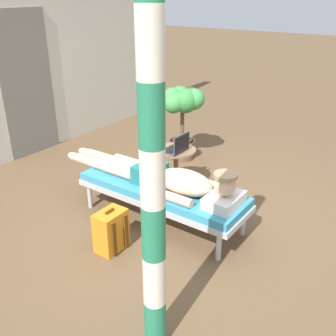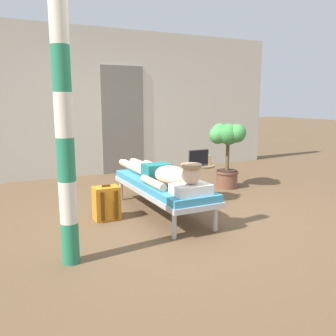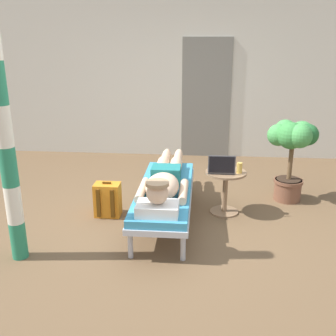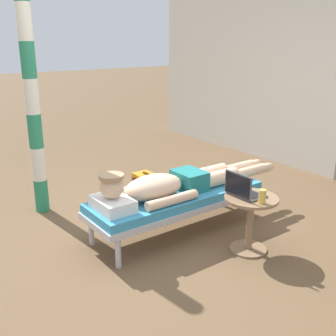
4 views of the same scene
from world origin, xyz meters
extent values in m
plane|color=brown|center=(0.00, 0.00, 0.00)|extent=(40.00, 40.00, 0.00)
cube|color=beige|center=(-0.13, 2.95, 1.35)|extent=(7.60, 0.20, 2.70)
cube|color=slate|center=(0.33, 2.84, 1.02)|extent=(0.84, 0.03, 2.04)
cylinder|color=#B7B7BC|center=(-0.38, 0.96, 0.14)|extent=(0.05, 0.05, 0.28)
cylinder|color=#B7B7BC|center=(0.12, 0.96, 0.14)|extent=(0.05, 0.05, 0.28)
cylinder|color=#B7B7BC|center=(-0.38, -0.68, 0.14)|extent=(0.05, 0.05, 0.28)
cylinder|color=#B7B7BC|center=(0.12, -0.68, 0.14)|extent=(0.05, 0.05, 0.28)
cube|color=#B7B7BC|center=(-0.13, 0.14, 0.31)|extent=(0.60, 1.84, 0.06)
cube|color=teal|center=(-0.13, 0.14, 0.38)|extent=(0.58, 1.80, 0.08)
cube|color=white|center=(-0.13, -0.58, 0.47)|extent=(0.40, 0.28, 0.11)
sphere|color=beige|center=(-0.13, -0.58, 0.64)|extent=(0.21, 0.21, 0.21)
cylinder|color=tan|center=(-0.13, -0.58, 0.73)|extent=(0.22, 0.22, 0.03)
ellipsoid|color=beige|center=(-0.13, -0.14, 0.54)|extent=(0.35, 0.60, 0.23)
cylinder|color=beige|center=(-0.35, -0.09, 0.46)|extent=(0.09, 0.55, 0.09)
cylinder|color=beige|center=(0.09, -0.09, 0.46)|extent=(0.09, 0.55, 0.09)
cube|color=#1E7272|center=(-0.13, 0.29, 0.52)|extent=(0.33, 0.26, 0.19)
cylinder|color=beige|center=(-0.22, 0.63, 0.49)|extent=(0.15, 0.42, 0.15)
cylinder|color=beige|center=(-0.22, 1.06, 0.47)|extent=(0.11, 0.44, 0.11)
ellipsoid|color=beige|center=(-0.22, 1.35, 0.47)|extent=(0.09, 0.20, 0.10)
cylinder|color=beige|center=(-0.05, 0.63, 0.49)|extent=(0.15, 0.42, 0.15)
cylinder|color=beige|center=(-0.05, 1.06, 0.47)|extent=(0.11, 0.44, 0.11)
ellipsoid|color=beige|center=(-0.05, 1.35, 0.47)|extent=(0.09, 0.20, 0.10)
cylinder|color=#8C6B4C|center=(0.56, 0.44, 0.01)|extent=(0.34, 0.34, 0.02)
cylinder|color=#8C6B4C|center=(0.56, 0.44, 0.26)|extent=(0.06, 0.06, 0.48)
cylinder|color=#8C6B4C|center=(0.56, 0.44, 0.51)|extent=(0.48, 0.48, 0.02)
cube|color=#4C4C51|center=(0.50, 0.44, 0.53)|extent=(0.31, 0.22, 0.02)
cube|color=black|center=(0.50, 0.45, 0.54)|extent=(0.27, 0.15, 0.00)
cube|color=#4C4C51|center=(0.50, 0.32, 0.64)|extent=(0.31, 0.01, 0.21)
cube|color=black|center=(0.50, 0.31, 0.64)|extent=(0.29, 0.00, 0.19)
cylinder|color=gold|center=(0.71, 0.40, 0.58)|extent=(0.06, 0.06, 0.12)
cube|color=orange|center=(-0.82, 0.23, 0.20)|extent=(0.30, 0.20, 0.40)
cube|color=orange|center=(-0.82, 0.35, 0.13)|extent=(0.23, 0.04, 0.18)
cube|color=#56330C|center=(-0.90, 0.12, 0.20)|extent=(0.04, 0.02, 0.34)
cube|color=#56330C|center=(-0.74, 0.12, 0.20)|extent=(0.04, 0.02, 0.34)
cube|color=#56330C|center=(-0.82, 0.23, 0.41)|extent=(0.10, 0.02, 0.02)
cylinder|color=brown|center=(1.40, 0.90, 0.14)|extent=(0.34, 0.34, 0.28)
cylinder|color=brown|center=(1.40, 0.90, 0.26)|extent=(0.37, 0.37, 0.04)
cylinder|color=#332319|center=(1.40, 0.90, 0.29)|extent=(0.31, 0.31, 0.01)
cylinder|color=brown|center=(1.40, 0.90, 0.53)|extent=(0.06, 0.06, 0.49)
sphere|color=#23602D|center=(1.56, 0.87, 0.88)|extent=(0.27, 0.27, 0.27)
sphere|color=#429347|center=(1.54, 1.04, 0.86)|extent=(0.31, 0.31, 0.31)
sphere|color=#429347|center=(1.32, 1.03, 0.90)|extent=(0.27, 0.27, 0.27)
sphere|color=#429347|center=(1.22, 0.93, 0.86)|extent=(0.28, 0.28, 0.28)
sphere|color=#38843D|center=(1.35, 0.83, 0.88)|extent=(0.33, 0.33, 0.33)
sphere|color=#429347|center=(1.45, 0.75, 0.89)|extent=(0.29, 0.29, 0.29)
cylinder|color=#267F59|center=(-1.45, -0.76, 0.18)|extent=(0.15, 0.15, 0.37)
cylinder|color=silver|center=(-1.45, -0.76, 0.55)|extent=(0.15, 0.15, 0.37)
cylinder|color=#267F59|center=(-1.45, -0.76, 0.92)|extent=(0.15, 0.15, 0.37)
cylinder|color=silver|center=(-1.45, -0.76, 1.29)|extent=(0.15, 0.15, 0.37)
camera|label=1|loc=(-3.03, -1.99, 2.26)|focal=41.89mm
camera|label=2|loc=(-2.00, -3.80, 1.41)|focal=38.61mm
camera|label=3|loc=(0.27, -3.91, 2.00)|focal=41.48mm
camera|label=4|loc=(2.86, -2.17, 1.88)|focal=44.12mm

